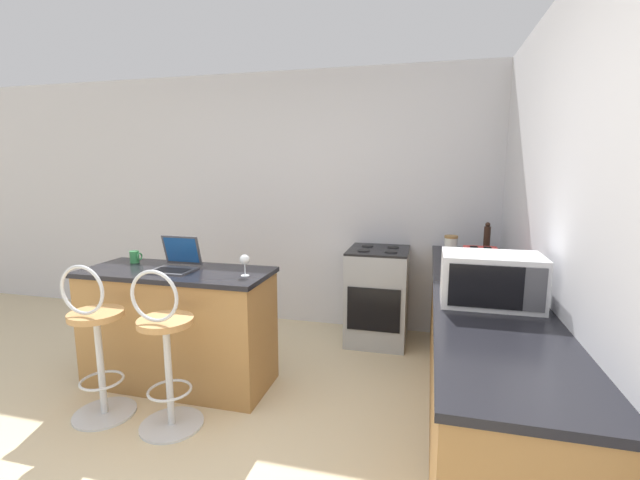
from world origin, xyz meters
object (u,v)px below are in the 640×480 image
at_px(microwave, 491,279).
at_px(pepper_mill, 487,239).
at_px(stove_range, 378,295).
at_px(mug_red, 463,256).
at_px(storage_jar, 451,247).
at_px(mug_green, 135,257).
at_px(bar_stool_near, 97,345).
at_px(toaster, 481,262).
at_px(laptop, 177,261).
at_px(bar_stool_far, 166,353).
at_px(wine_glass_short, 245,261).

distance_m(microwave, pepper_mill, 1.51).
distance_m(stove_range, mug_red, 0.96).
bearing_deg(storage_jar, mug_green, -161.96).
distance_m(bar_stool_near, stove_range, 2.38).
bearing_deg(toaster, laptop, -170.37).
distance_m(bar_stool_far, pepper_mill, 2.76).
height_order(microwave, wine_glass_short, microwave).
relative_size(bar_stool_near, stove_range, 1.17).
relative_size(toaster, storage_jar, 1.40).
distance_m(stove_range, pepper_mill, 1.11).
relative_size(laptop, stove_range, 0.34).
bearing_deg(toaster, pepper_mill, 80.76).
bearing_deg(mug_red, storage_jar, 124.03).
bearing_deg(laptop, microwave, -7.98).
bearing_deg(storage_jar, bar_stool_far, -139.59).
xyz_separation_m(laptop, microwave, (2.16, -0.30, 0.08)).
xyz_separation_m(stove_range, pepper_mill, (0.94, 0.02, 0.58)).
xyz_separation_m(pepper_mill, mug_red, (-0.23, -0.42, -0.08)).
height_order(pepper_mill, mug_red, pepper_mill).
height_order(mug_green, pepper_mill, pepper_mill).
bearing_deg(bar_stool_far, bar_stool_near, 180.00).
relative_size(bar_stool_near, laptop, 3.48).
bearing_deg(storage_jar, stove_range, 157.22).
xyz_separation_m(bar_stool_near, pepper_mill, (2.56, 1.77, 0.52)).
height_order(mug_green, storage_jar, storage_jar).
bearing_deg(wine_glass_short, mug_green, 170.31).
relative_size(toaster, pepper_mill, 0.97).
xyz_separation_m(mug_green, wine_glass_short, (1.03, -0.18, 0.06)).
bearing_deg(pepper_mill, stove_range, -178.57).
bearing_deg(wine_glass_short, toaster, 15.05).
relative_size(mug_green, wine_glass_short, 0.63).
relative_size(microwave, wine_glass_short, 3.45).
distance_m(bar_stool_near, microwave, 2.48).
relative_size(microwave, toaster, 1.93).
xyz_separation_m(bar_stool_near, laptop, (0.25, 0.57, 0.45)).
height_order(pepper_mill, wine_glass_short, pepper_mill).
xyz_separation_m(bar_stool_near, stove_range, (1.62, 1.74, -0.06)).
xyz_separation_m(laptop, pepper_mill, (2.31, 1.20, 0.07)).
bearing_deg(mug_green, wine_glass_short, -9.69).
height_order(toaster, storage_jar, storage_jar).
height_order(microwave, storage_jar, microwave).
height_order(mug_green, mug_red, mug_red).
relative_size(laptop, pepper_mill, 1.08).
height_order(bar_stool_near, bar_stool_far, same).
xyz_separation_m(pepper_mill, wine_glass_short, (-1.73, -1.26, -0.02)).
distance_m(mug_green, wine_glass_short, 1.05).
bearing_deg(bar_stool_near, pepper_mill, 34.57).
height_order(bar_stool_near, stove_range, bar_stool_near).
bearing_deg(bar_stool_near, toaster, 21.07).
relative_size(laptop, toaster, 1.12).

